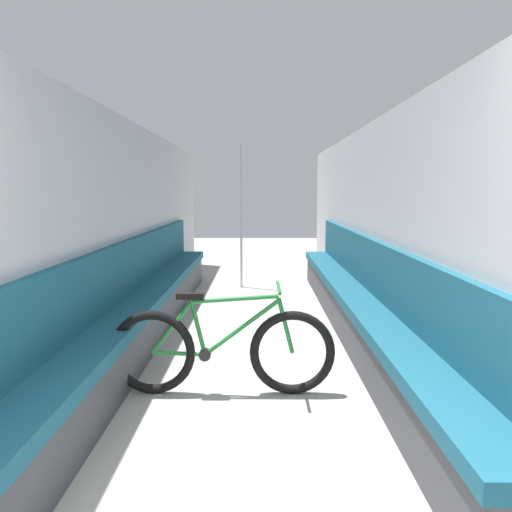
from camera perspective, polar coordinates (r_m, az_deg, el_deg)
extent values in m
cube|color=#B2B2B7|center=(5.19, -15.42, 2.83)|extent=(0.10, 10.80, 2.26)
cube|color=#B2B2B7|center=(5.15, 14.46, 2.83)|extent=(0.10, 10.80, 2.26)
cube|color=#3D3D42|center=(5.36, -12.23, -7.05)|extent=(0.34, 6.82, 0.40)
cube|color=#195166|center=(5.31, -12.30, -4.46)|extent=(0.40, 6.82, 0.10)
cube|color=#195166|center=(5.29, -14.14, -1.04)|extent=(0.07, 6.82, 0.54)
cube|color=#3D3D42|center=(5.33, 11.27, -7.11)|extent=(0.34, 6.82, 0.40)
cube|color=#195166|center=(5.28, 11.33, -4.51)|extent=(0.40, 6.82, 0.10)
cube|color=#195166|center=(5.25, 13.19, -1.07)|extent=(0.07, 6.82, 0.54)
torus|color=black|center=(3.89, -11.73, -10.73)|extent=(0.64, 0.07, 0.64)
torus|color=black|center=(3.82, 4.18, -10.96)|extent=(0.64, 0.07, 0.64)
cylinder|color=#237533|center=(3.86, -8.82, -10.95)|extent=(0.40, 0.03, 0.05)
cylinder|color=#237533|center=(3.81, -9.66, -8.15)|extent=(0.31, 0.03, 0.39)
cylinder|color=#237533|center=(3.78, -6.70, -7.89)|extent=(0.14, 0.03, 0.46)
cylinder|color=#237533|center=(3.76, -1.66, -8.20)|extent=(0.57, 0.03, 0.44)
cylinder|color=#237533|center=(3.71, -2.49, -4.94)|extent=(0.66, 0.03, 0.08)
cylinder|color=#237533|center=(3.76, 3.40, -7.96)|extent=(0.14, 0.03, 0.42)
cylinder|color=black|center=(3.84, -5.85, -11.14)|extent=(0.09, 0.06, 0.09)
cube|color=black|center=(3.73, -7.55, -4.54)|extent=(0.20, 0.07, 0.04)
cylinder|color=#237533|center=(3.69, 2.62, -3.61)|extent=(0.02, 0.46, 0.02)
cylinder|color=gray|center=(7.99, -1.66, -3.52)|extent=(0.08, 0.08, 0.01)
cylinder|color=silver|center=(7.86, -1.69, 4.50)|extent=(0.04, 0.04, 2.24)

